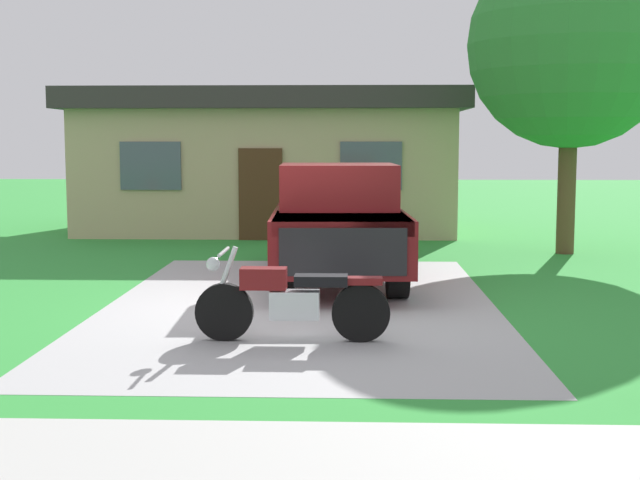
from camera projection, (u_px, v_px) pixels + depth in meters
ground_plane at (301, 305)px, 12.17m from camera, size 80.00×80.00×0.00m
driveway_pad at (301, 305)px, 12.17m from camera, size 5.35×8.88×0.01m
sidewalk_strip at (253, 461)px, 6.21m from camera, size 36.00×1.80×0.01m
motorcycle at (291, 300)px, 9.91m from camera, size 2.21×0.70×1.09m
pickup_truck at (337, 221)px, 14.42m from camera, size 2.23×5.70×1.90m
shade_tree at (571, 46)px, 17.29m from camera, size 4.09×4.09×6.20m
neighbor_house at (270, 160)px, 22.45m from camera, size 9.60×5.60×3.50m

